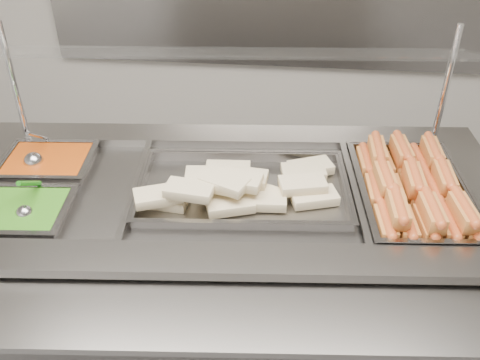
# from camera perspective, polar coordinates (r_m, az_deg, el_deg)

# --- Properties ---
(steam_counter) EXTENTS (2.04, 1.03, 0.95)m
(steam_counter) POSITION_cam_1_polar(r_m,az_deg,el_deg) (2.18, -1.41, -10.79)
(steam_counter) COLOR slate
(steam_counter) RESTS_ON ground
(tray_rail) EXTENTS (1.91, 0.54, 0.05)m
(tray_rail) POSITION_cam_1_polar(r_m,az_deg,el_deg) (1.50, -2.53, -14.07)
(tray_rail) COLOR gray
(tray_rail) RESTS_ON steam_counter
(sneeze_guard) EXTENTS (1.75, 0.44, 0.46)m
(sneeze_guard) POSITION_cam_1_polar(r_m,az_deg,el_deg) (1.89, -1.48, 13.04)
(sneeze_guard) COLOR silver
(sneeze_guard) RESTS_ON steam_counter
(pan_hotdogs) EXTENTS (0.40, 0.60, 0.11)m
(pan_hotdogs) POSITION_cam_1_polar(r_m,az_deg,el_deg) (1.98, 17.78, -1.82)
(pan_hotdogs) COLOR gray
(pan_hotdogs) RESTS_ON steam_counter
(pan_wraps) EXTENTS (0.75, 0.48, 0.07)m
(pan_wraps) POSITION_cam_1_polar(r_m,az_deg,el_deg) (1.89, 0.32, -1.29)
(pan_wraps) COLOR gray
(pan_wraps) RESTS_ON steam_counter
(pan_beans) EXTENTS (0.33, 0.28, 0.11)m
(pan_beans) POSITION_cam_1_polar(r_m,az_deg,el_deg) (2.16, -19.68, 1.11)
(pan_beans) COLOR gray
(pan_beans) RESTS_ON steam_counter
(pan_peas) EXTENTS (0.33, 0.28, 0.11)m
(pan_peas) POSITION_cam_1_polar(r_m,az_deg,el_deg) (1.93, -22.38, -3.90)
(pan_peas) COLOR gray
(pan_peas) RESTS_ON steam_counter
(hotdogs_in_buns) EXTENTS (0.36, 0.56, 0.12)m
(hotdogs_in_buns) POSITION_cam_1_polar(r_m,az_deg,el_deg) (1.95, 18.06, -0.58)
(hotdogs_in_buns) COLOR #AB6624
(hotdogs_in_buns) RESTS_ON pan_hotdogs
(tortilla_wraps) EXTENTS (0.70, 0.41, 0.10)m
(tortilla_wraps) POSITION_cam_1_polar(r_m,az_deg,el_deg) (1.84, -0.10, -0.59)
(tortilla_wraps) COLOR tan
(tortilla_wraps) RESTS_ON pan_wraps
(ladle) EXTENTS (0.07, 0.20, 0.16)m
(ladle) POSITION_cam_1_polar(r_m,az_deg,el_deg) (2.14, -21.11, 2.01)
(ladle) COLOR #ACACB1
(ladle) RESTS_ON pan_beans
(serving_spoon) EXTENTS (0.06, 0.19, 0.15)m
(serving_spoon) POSITION_cam_1_polar(r_m,az_deg,el_deg) (1.89, -21.89, -2.79)
(serving_spoon) COLOR #ACACB1
(serving_spoon) RESTS_ON pan_peas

